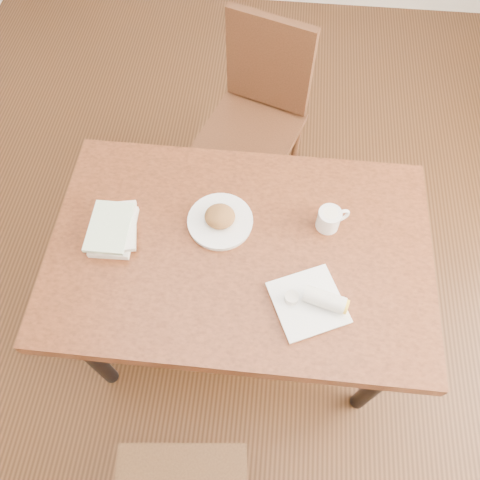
# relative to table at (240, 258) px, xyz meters

# --- Properties ---
(ground) EXTENTS (4.00, 5.00, 0.01)m
(ground) POSITION_rel_table_xyz_m (0.00, 0.00, -0.68)
(ground) COLOR #472814
(ground) RESTS_ON ground
(room_walls) EXTENTS (4.02, 5.02, 2.80)m
(room_walls) POSITION_rel_table_xyz_m (0.00, 0.00, 0.96)
(room_walls) COLOR silver
(room_walls) RESTS_ON ground
(table) EXTENTS (1.30, 0.83, 0.75)m
(table) POSITION_rel_table_xyz_m (0.00, 0.00, 0.00)
(table) COLOR brown
(table) RESTS_ON ground
(chair_far) EXTENTS (0.53, 0.53, 0.95)m
(chair_far) POSITION_rel_table_xyz_m (-0.00, 0.84, -0.12)
(chair_far) COLOR #4E2816
(chair_far) RESTS_ON ground
(plate_scone) EXTENTS (0.23, 0.23, 0.07)m
(plate_scone) POSITION_rel_table_xyz_m (-0.08, 0.09, 0.10)
(plate_scone) COLOR white
(plate_scone) RESTS_ON table
(coffee_mug) EXTENTS (0.11, 0.08, 0.08)m
(coffee_mug) POSITION_rel_table_xyz_m (0.30, 0.12, 0.12)
(coffee_mug) COLOR white
(coffee_mug) RESTS_ON table
(plate_burrito) EXTENTS (0.28, 0.28, 0.07)m
(plate_burrito) POSITION_rel_table_xyz_m (0.25, -0.18, 0.10)
(plate_burrito) COLOR white
(plate_burrito) RESTS_ON table
(book_stack) EXTENTS (0.17, 0.22, 0.05)m
(book_stack) POSITION_rel_table_xyz_m (-0.44, 0.01, 0.11)
(book_stack) COLOR white
(book_stack) RESTS_ON table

